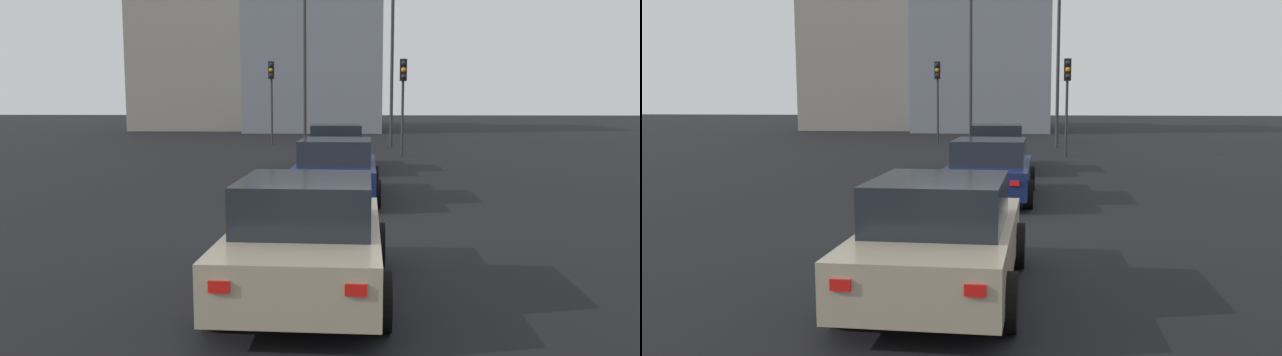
{
  "view_description": "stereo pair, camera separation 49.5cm",
  "coord_description": "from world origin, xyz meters",
  "views": [
    {
      "loc": [
        -11.61,
        -0.46,
        2.39
      ],
      "look_at": [
        -2.4,
        -0.06,
        1.21
      ],
      "focal_mm": 34.62,
      "sensor_mm": 36.0,
      "label": 1
    },
    {
      "loc": [
        -11.57,
        -0.95,
        2.39
      ],
      "look_at": [
        -2.4,
        -0.06,
        1.21
      ],
      "focal_mm": 34.62,
      "sensor_mm": 36.0,
      "label": 2
    }
  ],
  "objects": [
    {
      "name": "traffic_light_near_right",
      "position": [
        20.77,
        3.5,
        3.1
      ],
      "size": [
        0.32,
        0.29,
        4.32
      ],
      "rotation": [
        0.0,
        0.0,
        3.07
      ],
      "color": "#2D2D30",
      "rests_on": "ground_plane"
    },
    {
      "name": "street_lamp_kerbside",
      "position": [
        19.23,
        -2.65,
        5.15
      ],
      "size": [
        0.56,
        0.36,
        8.94
      ],
      "color": "#2D2D30",
      "rests_on": "ground_plane"
    },
    {
      "name": "car_beige_third",
      "position": [
        -4.22,
        0.02,
        0.71
      ],
      "size": [
        4.11,
        2.07,
        1.46
      ],
      "rotation": [
        0.0,
        0.0,
        -0.03
      ],
      "color": "tan",
      "rests_on": "ground_plane"
    },
    {
      "name": "building_facade_left",
      "position": [
        36.68,
        2.0,
        5.33
      ],
      "size": [
        11.43,
        9.73,
        10.67
      ],
      "primitive_type": "cube",
      "color": "gray",
      "rests_on": "ground_plane"
    },
    {
      "name": "car_navy_second",
      "position": [
        3.19,
        -0.2,
        0.7
      ],
      "size": [
        4.51,
        2.21,
        1.44
      ],
      "rotation": [
        0.0,
        0.0,
        -0.03
      ],
      "color": "#141E4C",
      "rests_on": "ground_plane"
    },
    {
      "name": "traffic_light_near_left",
      "position": [
        14.26,
        -2.77,
        2.9
      ],
      "size": [
        0.32,
        0.28,
        4.03
      ],
      "rotation": [
        0.0,
        0.0,
        3.15
      ],
      "color": "#2D2D30",
      "rests_on": "ground_plane"
    },
    {
      "name": "car_black_lead",
      "position": [
        9.49,
        -0.07,
        0.74
      ],
      "size": [
        4.79,
        2.22,
        1.53
      ],
      "rotation": [
        0.0,
        0.0,
        0.03
      ],
      "color": "black",
      "rests_on": "ground_plane"
    },
    {
      "name": "building_facade_center",
      "position": [
        40.33,
        10.0,
        4.81
      ],
      "size": [
        13.57,
        11.76,
        9.61
      ],
      "primitive_type": "cube",
      "color": "gray",
      "rests_on": "ground_plane"
    },
    {
      "name": "street_lamp_far",
      "position": [
        20.6,
        1.73,
        5.22
      ],
      "size": [
        0.56,
        0.36,
        9.09
      ],
      "color": "#2D2D30",
      "rests_on": "ground_plane"
    },
    {
      "name": "ground_plane",
      "position": [
        0.0,
        0.0,
        -0.1
      ],
      "size": [
        160.0,
        160.0,
        0.2
      ],
      "primitive_type": "cube",
      "color": "black"
    }
  ]
}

